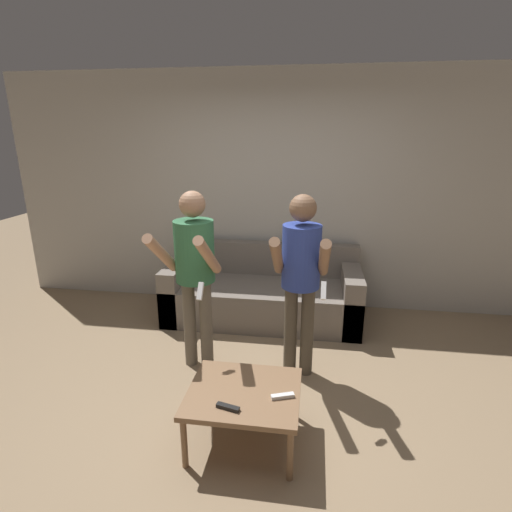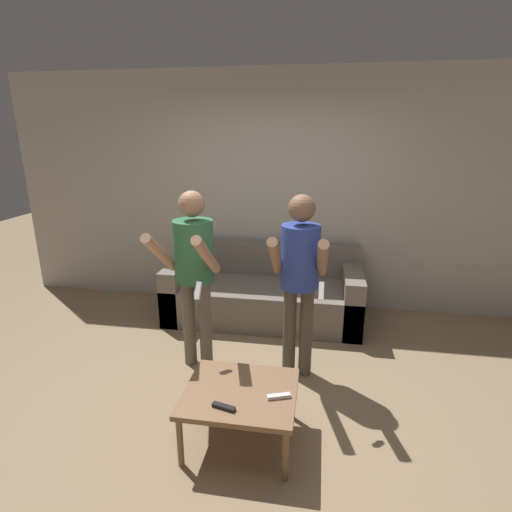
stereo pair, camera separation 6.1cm
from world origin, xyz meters
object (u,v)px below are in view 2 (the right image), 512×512
Objects in this scene: person_standing_right at (300,269)px; person_standing_left at (193,262)px; coffee_table at (240,396)px; remote_near at (224,407)px; remote_far at (279,396)px; couch at (264,294)px.

person_standing_left is at bearing -179.75° from person_standing_right.
person_standing_left is at bearing 123.72° from coffee_table.
person_standing_right reaches higher than remote_near.
person_standing_left is 0.89m from person_standing_right.
person_standing_left is at bearing 132.98° from remote_far.
person_standing_left reaches higher than person_standing_right.
person_standing_left is 1.01× the size of person_standing_right.
person_standing_left is 10.22× the size of remote_near.
person_standing_right is at bearing 69.47° from coffee_table.
person_standing_right reaches higher than remote_far.
person_standing_right is (0.89, 0.00, -0.01)m from person_standing_left.
couch is at bearing 112.42° from person_standing_right.
person_standing_left is at bearing 115.71° from remote_near.
person_standing_right is at bearing 86.03° from remote_far.
person_standing_left is at bearing -112.32° from couch.
couch is at bearing 101.00° from remote_far.
remote_far is (0.38, -1.97, 0.14)m from couch.
remote_near is 0.36m from remote_far.
couch is 1.35× the size of person_standing_right.
person_standing_left is 1.34m from remote_far.
couch reaches higher than coffee_table.
person_standing_left reaches higher than couch.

